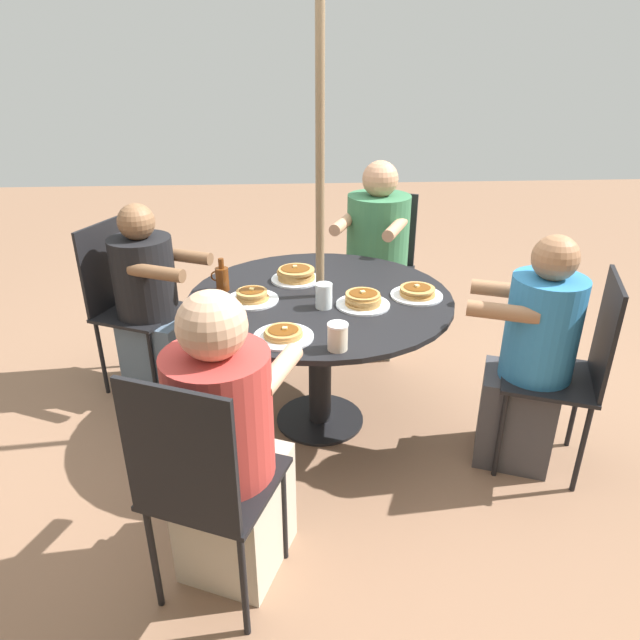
% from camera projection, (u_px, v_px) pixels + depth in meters
% --- Properties ---
extents(ground_plane, '(12.00, 12.00, 0.00)m').
position_uv_depth(ground_plane, '(320.00, 420.00, 3.06)').
color(ground_plane, '#8C664C').
extents(patio_table, '(1.28, 1.28, 0.72)m').
position_uv_depth(patio_table, '(320.00, 319.00, 2.80)').
color(patio_table, black).
rests_on(patio_table, ground).
extents(umbrella_pole, '(0.04, 0.04, 2.39)m').
position_uv_depth(umbrella_pole, '(320.00, 199.00, 2.55)').
color(umbrella_pole, '#846B4C').
rests_on(umbrella_pole, ground).
extents(patio_chair_north, '(0.52, 0.52, 0.96)m').
position_uv_depth(patio_chair_north, '(572.00, 364.00, 2.51)').
color(patio_chair_north, black).
rests_on(patio_chair_north, ground).
extents(diner_north, '(0.52, 0.45, 1.12)m').
position_uv_depth(diner_north, '(530.00, 364.00, 2.57)').
color(diner_north, '#3D3D42').
rests_on(diner_north, ground).
extents(patio_chair_east, '(0.53, 0.53, 0.96)m').
position_uv_depth(patio_chair_east, '(383.00, 257.00, 3.81)').
color(patio_chair_east, black).
rests_on(patio_chair_east, ground).
extents(diner_east, '(0.56, 0.63, 1.20)m').
position_uv_depth(diner_east, '(375.00, 266.00, 3.67)').
color(diner_east, gray).
rests_on(diner_east, ground).
extents(patio_chair_south, '(0.53, 0.53, 0.96)m').
position_uv_depth(patio_chair_south, '(125.00, 297.00, 3.19)').
color(patio_chair_south, black).
rests_on(patio_chair_south, ground).
extents(diner_south, '(0.56, 0.49, 1.09)m').
position_uv_depth(diner_south, '(153.00, 309.00, 3.16)').
color(diner_south, slate).
rests_on(diner_south, ground).
extents(patio_chair_west, '(0.52, 0.52, 0.96)m').
position_uv_depth(patio_chair_west, '(202.00, 481.00, 1.83)').
color(patio_chair_west, black).
rests_on(patio_chair_west, ground).
extents(diner_west, '(0.49, 0.55, 1.15)m').
position_uv_depth(diner_west, '(227.00, 453.00, 1.99)').
color(diner_west, beige).
rests_on(diner_west, ground).
extents(pancake_plate_a, '(0.25, 0.25, 0.08)m').
position_uv_depth(pancake_plate_a, '(296.00, 275.00, 2.93)').
color(pancake_plate_a, white).
rests_on(pancake_plate_a, patio_table).
extents(pancake_plate_b, '(0.25, 0.25, 0.07)m').
position_uv_depth(pancake_plate_b, '(363.00, 300.00, 2.63)').
color(pancake_plate_b, white).
rests_on(pancake_plate_b, patio_table).
extents(pancake_plate_c, '(0.25, 0.25, 0.05)m').
position_uv_depth(pancake_plate_c, '(283.00, 334.00, 2.35)').
color(pancake_plate_c, white).
rests_on(pancake_plate_c, patio_table).
extents(pancake_plate_d, '(0.25, 0.25, 0.06)m').
position_uv_depth(pancake_plate_d, '(417.00, 293.00, 2.74)').
color(pancake_plate_d, white).
rests_on(pancake_plate_d, patio_table).
extents(pancake_plate_e, '(0.25, 0.25, 0.06)m').
position_uv_depth(pancake_plate_e, '(252.00, 297.00, 2.69)').
color(pancake_plate_e, white).
rests_on(pancake_plate_e, patio_table).
extents(syrup_bottle, '(0.09, 0.06, 0.16)m').
position_uv_depth(syrup_bottle, '(222.00, 278.00, 2.79)').
color(syrup_bottle, '#602D0F').
rests_on(syrup_bottle, patio_table).
extents(coffee_cup, '(0.08, 0.08, 0.11)m').
position_uv_depth(coffee_cup, '(338.00, 337.00, 2.24)').
color(coffee_cup, beige).
rests_on(coffee_cup, patio_table).
extents(drinking_glass_a, '(0.08, 0.08, 0.12)m').
position_uv_depth(drinking_glass_a, '(324.00, 296.00, 2.61)').
color(drinking_glass_a, silver).
rests_on(drinking_glass_a, patio_table).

